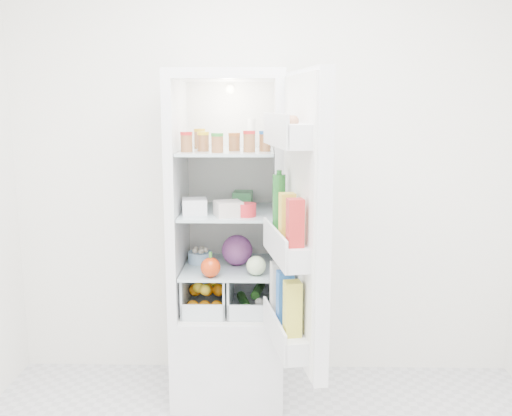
{
  "coord_description": "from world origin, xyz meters",
  "views": [
    {
      "loc": [
        0.02,
        -1.86,
        1.63
      ],
      "look_at": [
        -0.04,
        0.95,
        1.12
      ],
      "focal_mm": 40.0,
      "sensor_mm": 36.0,
      "label": 1
    }
  ],
  "objects_px": {
    "mushroom_bowl": "(200,257)",
    "fridge_door": "(299,227)",
    "red_cabbage": "(237,250)",
    "refrigerator": "(230,276)"
  },
  "relations": [
    {
      "from": "mushroom_bowl",
      "to": "fridge_door",
      "type": "distance_m",
      "value": 0.87
    },
    {
      "from": "red_cabbage",
      "to": "fridge_door",
      "type": "distance_m",
      "value": 0.71
    },
    {
      "from": "red_cabbage",
      "to": "fridge_door",
      "type": "xyz_separation_m",
      "value": [
        0.31,
        -0.58,
        0.26
      ]
    },
    {
      "from": "fridge_door",
      "to": "mushroom_bowl",
      "type": "bearing_deg",
      "value": 29.18
    },
    {
      "from": "mushroom_bowl",
      "to": "fridge_door",
      "type": "relative_size",
      "value": 0.1
    },
    {
      "from": "red_cabbage",
      "to": "fridge_door",
      "type": "bearing_deg",
      "value": -62.04
    },
    {
      "from": "mushroom_bowl",
      "to": "fridge_door",
      "type": "bearing_deg",
      "value": -50.19
    },
    {
      "from": "fridge_door",
      "to": "red_cabbage",
      "type": "bearing_deg",
      "value": 17.33
    },
    {
      "from": "refrigerator",
      "to": "mushroom_bowl",
      "type": "relative_size",
      "value": 13.45
    },
    {
      "from": "refrigerator",
      "to": "fridge_door",
      "type": "relative_size",
      "value": 1.38
    }
  ]
}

